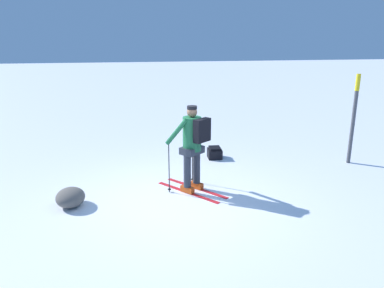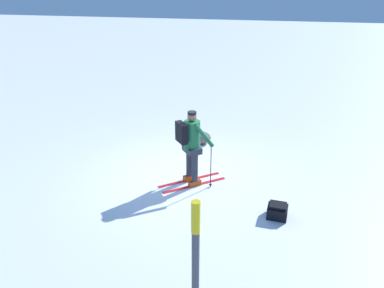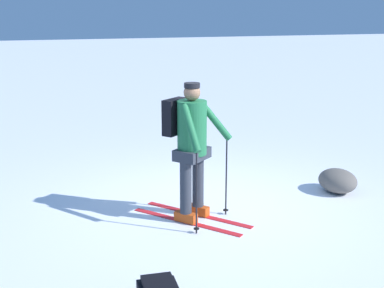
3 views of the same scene
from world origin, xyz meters
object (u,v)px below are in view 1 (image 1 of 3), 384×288
at_px(skier, 193,142).
at_px(dropped_backpack, 215,153).
at_px(rock_boulder, 70,197).
at_px(trail_marker, 354,113).

relative_size(skier, dropped_backpack, 4.23).
relative_size(dropped_backpack, rock_boulder, 0.67).
height_order(trail_marker, rock_boulder, trail_marker).
height_order(dropped_backpack, trail_marker, trail_marker).
bearing_deg(trail_marker, dropped_backpack, -106.29).
bearing_deg(trail_marker, rock_boulder, -78.14).
bearing_deg(trail_marker, skier, -75.61).
distance_m(skier, rock_boulder, 2.58).
bearing_deg(rock_boulder, trail_marker, 101.86).
height_order(skier, rock_boulder, skier).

